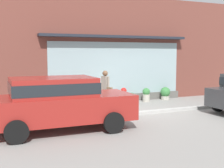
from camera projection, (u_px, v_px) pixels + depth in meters
ground_plane at (147, 113)px, 11.91m from camera, size 60.00×60.00×0.00m
curb_strip at (149, 112)px, 11.72m from camera, size 14.00×0.24×0.12m
storefront at (114, 50)px, 14.56m from camera, size 14.00×0.81×5.17m
fire_hydrant at (124, 98)px, 12.62m from camera, size 0.41×0.38×0.93m
pedestrian_with_handbag at (106, 88)px, 12.15m from camera, size 0.32×0.62×1.68m
parked_car_red at (58, 101)px, 9.03m from camera, size 4.51×2.05×1.66m
potted_plant_near_hydrant at (165, 93)px, 15.26m from camera, size 0.50×0.50×0.65m
potted_plant_corner_tall at (146, 95)px, 14.64m from camera, size 0.37×0.37×0.68m
potted_plant_window_right at (95, 98)px, 13.79m from camera, size 0.45×0.45×0.62m
potted_plant_window_left at (132, 98)px, 14.29m from camera, size 0.35×0.35×0.49m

